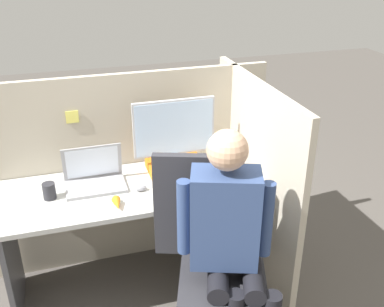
# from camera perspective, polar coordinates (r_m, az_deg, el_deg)

# --- Properties ---
(cubicle_panel_back) EXTENTS (2.04, 0.05, 1.36)m
(cubicle_panel_back) POSITION_cam_1_polar(r_m,az_deg,el_deg) (3.09, -8.96, -2.31)
(cubicle_panel_back) COLOR #B7AD99
(cubicle_panel_back) RESTS_ON ground
(cubicle_panel_right) EXTENTS (0.04, 1.25, 1.36)m
(cubicle_panel_right) POSITION_cam_1_polar(r_m,az_deg,el_deg) (2.95, 7.77, -3.71)
(cubicle_panel_right) COLOR #B7AD99
(cubicle_panel_right) RESTS_ON ground
(desk) EXTENTS (1.54, 0.63, 0.75)m
(desk) POSITION_cam_1_polar(r_m,az_deg,el_deg) (2.86, -7.76, -7.38)
(desk) COLOR #B7B7B2
(desk) RESTS_ON ground
(paper_box) EXTENTS (0.35, 0.23, 0.06)m
(paper_box) POSITION_cam_1_polar(r_m,az_deg,el_deg) (2.93, -2.17, -1.51)
(paper_box) COLOR orange
(paper_box) RESTS_ON desk
(monitor) EXTENTS (0.52, 0.19, 0.42)m
(monitor) POSITION_cam_1_polar(r_m,az_deg,el_deg) (2.83, -2.27, 2.95)
(monitor) COLOR #B2B2B7
(monitor) RESTS_ON paper_box
(laptop) EXTENTS (0.36, 0.23, 0.24)m
(laptop) POSITION_cam_1_polar(r_m,az_deg,el_deg) (2.79, -12.26, -3.15)
(laptop) COLOR #99999E
(laptop) RESTS_ON desk
(mouse) EXTENTS (0.07, 0.04, 0.04)m
(mouse) POSITION_cam_1_polar(r_m,az_deg,el_deg) (2.71, -6.49, -4.39)
(mouse) COLOR gray
(mouse) RESTS_ON desk
(stapler) EXTENTS (0.05, 0.13, 0.04)m
(stapler) POSITION_cam_1_polar(r_m,az_deg,el_deg) (2.89, 5.23, -2.14)
(stapler) COLOR black
(stapler) RESTS_ON desk
(carrot_toy) EXTENTS (0.05, 0.13, 0.05)m
(carrot_toy) POSITION_cam_1_polar(r_m,az_deg,el_deg) (2.56, -9.48, -6.32)
(carrot_toy) COLOR orange
(carrot_toy) RESTS_ON desk
(office_chair) EXTENTS (0.59, 0.64, 1.11)m
(office_chair) POSITION_cam_1_polar(r_m,az_deg,el_deg) (2.50, 2.29, -12.66)
(office_chair) COLOR #2D2D33
(office_chair) RESTS_ON ground
(person) EXTENTS (0.46, 0.46, 1.33)m
(person) POSITION_cam_1_polar(r_m,az_deg,el_deg) (2.28, 4.91, -10.34)
(person) COLOR black
(person) RESTS_ON ground
(pen_cup) EXTENTS (0.07, 0.07, 0.10)m
(pen_cup) POSITION_cam_1_polar(r_m,az_deg,el_deg) (2.73, -17.68, -4.56)
(pen_cup) COLOR #28282D
(pen_cup) RESTS_ON desk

